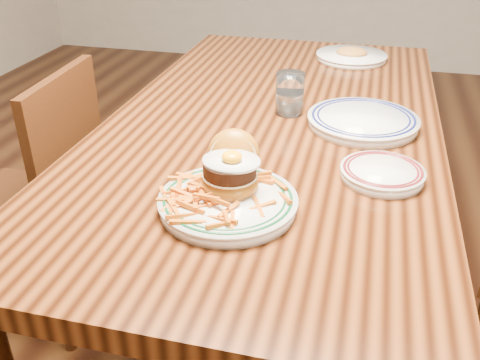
% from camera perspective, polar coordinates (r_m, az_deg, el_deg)
% --- Properties ---
extents(floor, '(6.00, 6.00, 0.00)m').
position_cam_1_polar(floor, '(1.84, 2.87, -15.49)').
color(floor, black).
rests_on(floor, ground).
extents(table, '(0.85, 1.60, 0.75)m').
position_cam_1_polar(table, '(1.45, 3.51, 3.37)').
color(table, black).
rests_on(table, floor).
extents(chair_left, '(0.42, 0.42, 0.84)m').
position_cam_1_polar(chair_left, '(1.75, -20.26, -1.61)').
color(chair_left, '#3D1C0C').
rests_on(chair_left, floor).
extents(main_plate, '(0.26, 0.28, 0.13)m').
position_cam_1_polar(main_plate, '(1.01, -1.19, -0.98)').
color(main_plate, silver).
rests_on(main_plate, table).
extents(side_plate, '(0.17, 0.18, 0.03)m').
position_cam_1_polar(side_plate, '(1.15, 14.94, 0.78)').
color(side_plate, silver).
rests_on(side_plate, table).
extents(rear_plate, '(0.28, 0.28, 0.03)m').
position_cam_1_polar(rear_plate, '(1.39, 12.97, 6.22)').
color(rear_plate, silver).
rests_on(rear_plate, table).
extents(water_glass, '(0.07, 0.07, 0.11)m').
position_cam_1_polar(water_glass, '(1.44, 5.33, 8.91)').
color(water_glass, white).
rests_on(water_glass, table).
extents(far_plate, '(0.24, 0.24, 0.04)m').
position_cam_1_polar(far_plate, '(1.94, 11.80, 12.82)').
color(far_plate, silver).
rests_on(far_plate, table).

